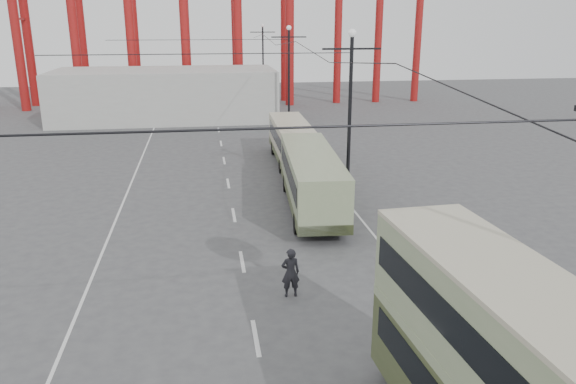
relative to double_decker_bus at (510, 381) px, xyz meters
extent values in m
cube|color=silver|center=(-4.53, 21.88, -2.78)|extent=(0.15, 82.00, 0.01)
cube|color=silver|center=(1.87, 22.88, -2.78)|extent=(0.12, 120.00, 0.01)
cube|color=silver|center=(-10.53, 22.88, -2.78)|extent=(0.12, 120.00, 0.01)
cylinder|color=black|center=(2.07, 20.88, 1.71)|extent=(0.20, 0.20, 9.00)
cylinder|color=black|center=(2.07, 20.88, -2.54)|extent=(0.44, 0.44, 0.50)
cube|color=black|center=(2.07, 20.88, 5.51)|extent=(3.20, 0.10, 0.10)
sphere|color=white|center=(2.07, 20.88, 6.31)|extent=(0.44, 0.44, 0.44)
cylinder|color=black|center=(2.07, 42.88, 1.71)|extent=(0.20, 0.20, 9.00)
cylinder|color=black|center=(2.07, 42.88, -2.54)|extent=(0.44, 0.44, 0.50)
cube|color=black|center=(2.07, 42.88, 5.51)|extent=(3.20, 0.10, 0.10)
sphere|color=white|center=(2.07, 42.88, 6.31)|extent=(0.44, 0.44, 0.44)
cylinder|color=black|center=(2.07, 64.88, 1.71)|extent=(0.20, 0.20, 9.00)
cylinder|color=black|center=(2.07, 64.88, -2.54)|extent=(0.44, 0.44, 0.50)
cube|color=black|center=(2.07, 64.88, 5.51)|extent=(3.20, 0.10, 0.10)
sphere|color=white|center=(2.07, 64.88, 6.31)|extent=(0.44, 0.44, 0.44)
cylinder|color=maroon|center=(-25.53, 57.88, 6.21)|extent=(1.00, 1.00, 18.00)
cylinder|color=maroon|center=(-25.53, 61.88, 6.21)|extent=(1.00, 1.00, 18.00)
cylinder|color=maroon|center=(15.47, 58.88, 8.21)|extent=(0.90, 0.90, 22.00)
cylinder|color=maroon|center=(20.47, 58.88, 4.21)|extent=(0.90, 0.90, 14.00)
cube|color=#AAAAA5|center=(-9.53, 49.88, -0.29)|extent=(22.00, 10.00, 5.00)
cube|color=gray|center=(0.00, 0.00, 1.06)|extent=(2.87, 9.39, 2.04)
cube|color=black|center=(0.00, 0.00, 1.15)|extent=(2.88, 8.84, 0.79)
cube|color=#B9B195|center=(0.00, 0.00, 2.13)|extent=(2.89, 9.39, 0.11)
cube|color=gray|center=(-0.34, 19.30, -1.05)|extent=(3.25, 11.05, 2.38)
cube|color=black|center=(-0.34, 19.30, -0.66)|extent=(3.20, 9.87, 0.94)
cube|color=#394123|center=(-0.34, 19.30, -1.99)|extent=(3.28, 11.05, 0.50)
cube|color=gray|center=(-0.34, 19.30, 0.22)|extent=(3.27, 11.05, 0.16)
cylinder|color=black|center=(-1.24, 22.45, -2.29)|extent=(0.35, 1.01, 0.99)
cylinder|color=black|center=(1.00, 22.29, -2.29)|extent=(0.35, 1.01, 0.99)
cylinder|color=black|center=(-1.70, 15.92, -2.29)|extent=(0.35, 1.01, 0.99)
cylinder|color=black|center=(0.53, 15.76, -2.29)|extent=(0.35, 1.01, 0.99)
cube|color=#B9B195|center=(0.22, 29.72, -1.16)|extent=(2.60, 9.35, 2.23)
cube|color=black|center=(0.22, 29.72, -0.79)|extent=(2.61, 8.24, 0.88)
cube|color=#394123|center=(0.22, 29.72, -2.05)|extent=(2.63, 9.35, 0.46)
cube|color=#B9B195|center=(0.22, 29.72, 0.02)|extent=(2.62, 9.35, 0.15)
cylinder|color=black|center=(-0.75, 32.17, -2.32)|extent=(0.29, 0.94, 0.93)
cylinder|color=black|center=(1.34, 32.10, -2.32)|extent=(0.29, 0.94, 0.93)
cylinder|color=black|center=(-0.91, 26.97, -2.32)|extent=(0.29, 0.94, 0.93)
cylinder|color=black|center=(1.19, 26.91, -2.32)|extent=(0.29, 0.94, 0.93)
imported|color=black|center=(-2.99, 9.54, -1.85)|extent=(0.70, 0.48, 1.88)
camera|label=1|loc=(-5.89, -8.92, 6.97)|focal=35.00mm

